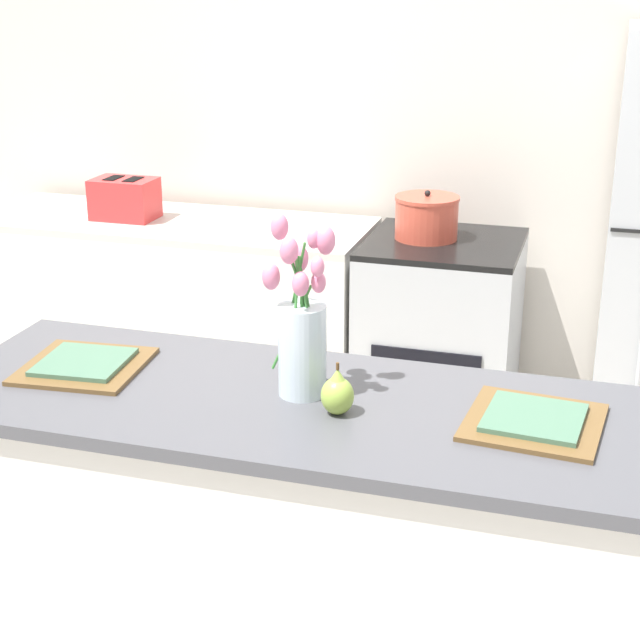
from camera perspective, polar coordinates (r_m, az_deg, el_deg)
The scene contains 10 objects.
back_wall at distance 4.18m, azimuth 7.09°, elevation 12.27°, with size 5.20×0.08×2.70m.
kitchen_island at distance 2.63m, azimuth -1.61°, elevation -13.51°, with size 1.80×0.66×0.90m.
back_counter at distance 4.33m, azimuth -8.31°, elevation 0.11°, with size 1.68×0.60×0.89m.
stove_range at distance 4.00m, azimuth 6.95°, elevation -1.53°, with size 0.60×0.61×0.89m.
flower_vase at distance 2.38m, azimuth -1.08°, elevation -0.54°, with size 0.16×0.13×0.45m.
pear_figurine at distance 2.32m, azimuth 1.02°, elevation -4.30°, with size 0.08×0.08×0.13m.
plate_setting_left at distance 2.66m, azimuth -13.57°, elevation -2.54°, with size 0.33×0.33×0.02m.
plate_setting_right at distance 2.34m, azimuth 12.34°, elevation -5.74°, with size 0.33×0.33×0.02m.
toaster at distance 4.24m, azimuth -11.30°, elevation 6.94°, with size 0.28×0.18×0.17m.
cooking_pot at distance 3.87m, azimuth 6.22°, elevation 5.96°, with size 0.25×0.25×0.19m.
Camera 1 is at (0.70, -2.08, 1.91)m, focal length 55.00 mm.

